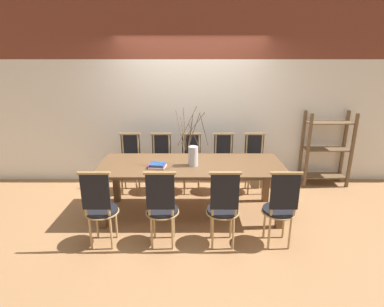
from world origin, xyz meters
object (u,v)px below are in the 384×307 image
(book_stack, at_px, (158,165))
(shelving_rack, at_px, (327,149))
(dining_table, at_px, (192,170))
(chair_near_center, at_px, (224,206))
(vase_centerpiece, at_px, (194,154))
(chair_far_center, at_px, (192,161))

(book_stack, bearing_deg, shelving_rack, 23.72)
(dining_table, distance_m, chair_near_center, 0.89)
(chair_near_center, distance_m, shelving_rack, 2.72)
(dining_table, xyz_separation_m, vase_centerpiece, (0.02, -0.06, 0.24))
(dining_table, bearing_deg, shelving_rack, 24.85)
(dining_table, xyz_separation_m, book_stack, (-0.45, -0.14, 0.12))
(dining_table, relative_size, shelving_rack, 1.95)
(vase_centerpiece, relative_size, shelving_rack, 0.60)
(dining_table, xyz_separation_m, chair_far_center, (0.00, 0.80, -0.14))
(vase_centerpiece, bearing_deg, book_stack, -170.33)
(chair_far_center, bearing_deg, book_stack, 64.42)
(shelving_rack, bearing_deg, dining_table, -155.15)
(vase_centerpiece, relative_size, book_stack, 3.13)
(dining_table, xyz_separation_m, chair_near_center, (0.37, -0.80, -0.14))
(chair_near_center, height_order, vase_centerpiece, vase_centerpiece)
(chair_near_center, relative_size, shelving_rack, 0.75)
(chair_near_center, bearing_deg, shelving_rack, 43.79)
(dining_table, relative_size, chair_near_center, 2.60)
(dining_table, bearing_deg, chair_near_center, -65.42)
(chair_far_center, height_order, vase_centerpiece, vase_centerpiece)
(shelving_rack, bearing_deg, chair_near_center, -136.21)
(chair_near_center, bearing_deg, chair_far_center, 102.75)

